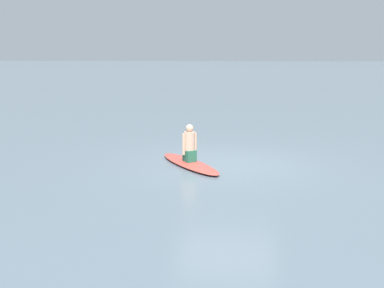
{
  "coord_description": "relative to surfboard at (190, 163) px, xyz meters",
  "views": [
    {
      "loc": [
        11.15,
        1.02,
        2.61
      ],
      "look_at": [
        0.54,
        -0.79,
        0.57
      ],
      "focal_mm": 43.88,
      "sensor_mm": 36.0,
      "label": 1
    }
  ],
  "objects": [
    {
      "name": "ground_plane",
      "position": [
        -0.35,
        0.88,
        -0.05
      ],
      "size": [
        400.0,
        400.0,
        0.0
      ],
      "primitive_type": "plane",
      "color": "slate"
    },
    {
      "name": "surfboard",
      "position": [
        0.0,
        0.0,
        0.0
      ],
      "size": [
        2.43,
        2.06,
        0.11
      ],
      "primitive_type": "ellipsoid",
      "rotation": [
        0.0,
        0.0,
        0.65
      ],
      "color": "#D84C3F",
      "rests_on": "ground"
    },
    {
      "name": "person_paddler",
      "position": [
        0.0,
        -0.0,
        0.46
      ],
      "size": [
        0.38,
        0.37,
        0.89
      ],
      "rotation": [
        0.0,
        0.0,
        0.65
      ],
      "color": "#26664C",
      "rests_on": "surfboard"
    }
  ]
}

